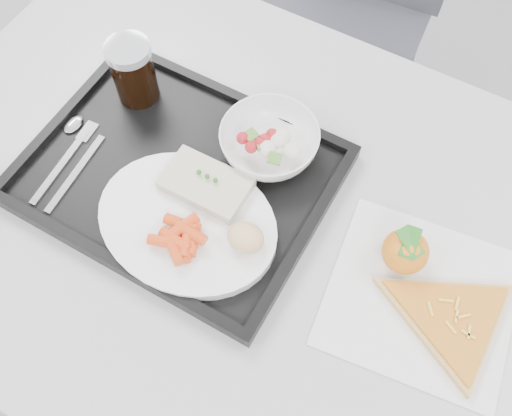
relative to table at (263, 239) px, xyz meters
name	(u,v)px	position (x,y,z in m)	size (l,w,h in m)	color
table	(263,239)	(0.00, 0.00, 0.00)	(1.20, 0.80, 0.75)	#B5B4B7
tray	(179,176)	(-0.15, 0.00, 0.08)	(0.45, 0.35, 0.03)	black
dinner_plate	(188,223)	(-0.09, -0.07, 0.09)	(0.27, 0.27, 0.02)	white
fish_fillet	(206,183)	(-0.09, -0.01, 0.11)	(0.13, 0.08, 0.02)	beige
bread_roll	(246,237)	(0.00, -0.06, 0.12)	(0.06, 0.06, 0.03)	#DBB37E
salad_bowl	(269,142)	(-0.05, 0.10, 0.11)	(0.15, 0.15, 0.05)	white
cola_glass	(133,71)	(-0.29, 0.10, 0.14)	(0.07, 0.07, 0.11)	black
cutlery	(72,151)	(-0.32, -0.05, 0.08)	(0.09, 0.17, 0.01)	silver
napkin	(420,299)	(0.25, 0.00, 0.07)	(0.28, 0.27, 0.00)	silver
tangerine	(405,251)	(0.20, 0.04, 0.10)	(0.08, 0.08, 0.07)	#F97200
pizza_slice	(451,319)	(0.29, -0.01, 0.08)	(0.23, 0.23, 0.02)	tan
carrot_pile	(182,238)	(-0.08, -0.10, 0.11)	(0.07, 0.08, 0.02)	#DC4517
salad_contents	(273,142)	(-0.04, 0.10, 0.12)	(0.10, 0.07, 0.02)	#B01820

